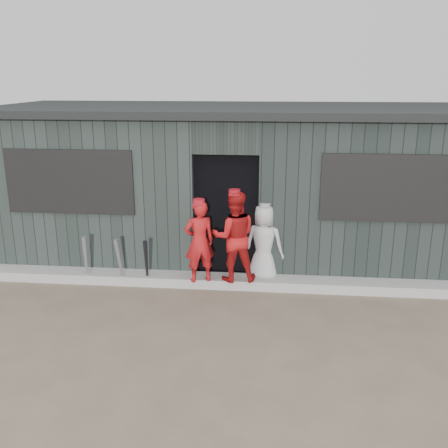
# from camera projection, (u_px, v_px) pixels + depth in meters

# --- Properties ---
(ground) EXTENTS (80.00, 80.00, 0.00)m
(ground) POSITION_uv_depth(u_px,v_px,m) (209.00, 346.00, 5.97)
(ground) COLOR brown
(ground) RESTS_ON ground
(curb) EXTENTS (8.00, 0.36, 0.15)m
(curb) POSITION_uv_depth(u_px,v_px,m) (224.00, 281.00, 7.68)
(curb) COLOR #999994
(curb) RESTS_ON ground
(bat_left) EXTENTS (0.14, 0.24, 0.80)m
(bat_left) POSITION_uv_depth(u_px,v_px,m) (86.00, 260.00, 7.66)
(bat_left) COLOR #93939B
(bat_left) RESTS_ON ground
(bat_mid) EXTENTS (0.12, 0.22, 0.78)m
(bat_mid) POSITION_uv_depth(u_px,v_px,m) (120.00, 262.00, 7.59)
(bat_mid) COLOR gray
(bat_mid) RESTS_ON ground
(bat_right) EXTENTS (0.13, 0.33, 0.78)m
(bat_right) POSITION_uv_depth(u_px,v_px,m) (146.00, 263.00, 7.56)
(bat_right) COLOR black
(bat_right) RESTS_ON ground
(player_red_left) EXTENTS (0.53, 0.45, 1.24)m
(player_red_left) POSITION_uv_depth(u_px,v_px,m) (199.00, 242.00, 7.34)
(player_red_left) COLOR #AE1517
(player_red_left) RESTS_ON curb
(player_red_right) EXTENTS (0.74, 0.61, 1.37)m
(player_red_right) POSITION_uv_depth(u_px,v_px,m) (234.00, 236.00, 7.37)
(player_red_right) COLOR #AE1516
(player_red_right) RESTS_ON curb
(player_grey_back) EXTENTS (0.71, 0.58, 1.26)m
(player_grey_back) POSITION_uv_depth(u_px,v_px,m) (264.00, 244.00, 7.67)
(player_grey_back) COLOR #B1B1B1
(player_grey_back) RESTS_ON ground
(dugout) EXTENTS (8.30, 3.30, 2.62)m
(dugout) POSITION_uv_depth(u_px,v_px,m) (233.00, 182.00, 8.95)
(dugout) COLOR black
(dugout) RESTS_ON ground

